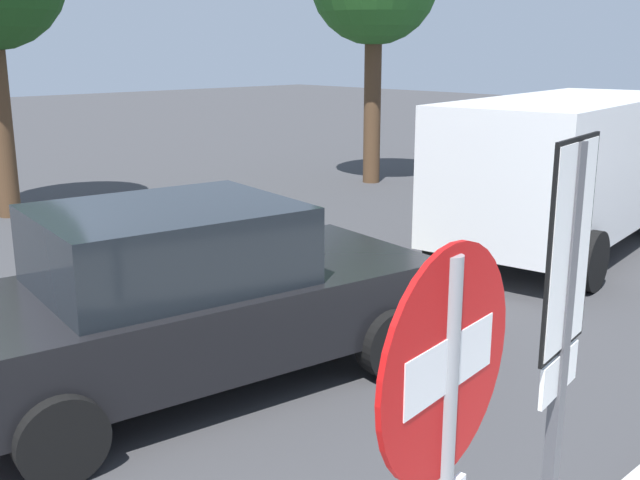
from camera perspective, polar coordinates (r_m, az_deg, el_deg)
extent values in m
cube|color=#E0D14C|center=(7.88, -6.99, -7.28)|extent=(28.00, 0.16, 0.01)
cylinder|color=red|center=(2.37, 9.61, -9.11)|extent=(0.76, 0.12, 0.76)
cube|color=white|center=(2.37, 9.61, -9.11)|extent=(0.53, 0.10, 0.18)
cube|color=#4C4C51|center=(3.83, 17.39, -11.78)|extent=(0.06, 0.06, 2.50)
cube|color=white|center=(3.57, 18.31, -0.51)|extent=(0.50, 0.11, 0.95)
cube|color=black|center=(3.57, 18.31, -0.51)|extent=(0.53, 0.11, 0.99)
cube|color=white|center=(3.77, 17.57, -9.59)|extent=(0.45, 0.10, 0.20)
cube|color=white|center=(11.52, 18.12, 5.63)|extent=(5.44, 2.75, 1.82)
cube|color=black|center=(9.55, 13.96, 6.68)|extent=(0.43, 1.84, 0.80)
cylinder|color=black|center=(9.74, 19.61, -1.47)|extent=(0.79, 0.37, 0.76)
cylinder|color=black|center=(10.50, 9.27, 0.30)|extent=(0.79, 0.37, 0.76)
cylinder|color=black|center=(13.65, 16.47, 3.13)|extent=(0.79, 0.37, 0.76)
cube|color=#2D479E|center=(17.47, 17.51, 6.35)|extent=(4.66, 2.47, 0.69)
cube|color=black|center=(17.19, 17.42, 8.57)|extent=(2.35, 1.90, 0.69)
cylinder|color=black|center=(19.23, 16.49, 6.06)|extent=(0.67, 0.32, 0.64)
cylinder|color=black|center=(18.66, 21.68, 5.40)|extent=(0.67, 0.32, 0.64)
cylinder|color=black|center=(16.48, 12.62, 5.01)|extent=(0.67, 0.32, 0.64)
cylinder|color=black|center=(15.81, 18.56, 4.22)|extent=(0.67, 0.32, 0.64)
cube|color=black|center=(6.72, -9.50, -5.41)|extent=(4.53, 2.44, 0.65)
cube|color=black|center=(6.45, -11.46, -0.31)|extent=(2.28, 1.91, 0.65)
cylinder|color=black|center=(8.27, -3.12, -3.82)|extent=(0.66, 0.31, 0.64)
cylinder|color=black|center=(6.87, 5.31, -7.75)|extent=(0.66, 0.31, 0.64)
cylinder|color=black|center=(5.58, -18.96, -13.97)|extent=(0.66, 0.31, 0.64)
cylinder|color=#513823|center=(16.59, 3.97, 10.41)|extent=(0.37, 0.37, 3.54)
cylinder|color=#513823|center=(14.19, -22.94, 8.43)|extent=(0.37, 0.37, 3.42)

